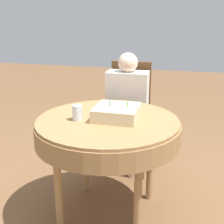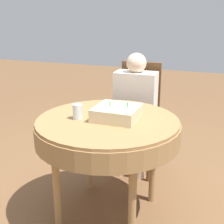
# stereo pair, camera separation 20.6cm
# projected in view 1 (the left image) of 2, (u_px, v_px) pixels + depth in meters

# --- Properties ---
(ground_plane) EXTENTS (12.00, 12.00, 0.00)m
(ground_plane) POSITION_uv_depth(u_px,v_px,m) (108.00, 212.00, 2.33)
(ground_plane) COLOR brown
(dining_table) EXTENTS (0.98, 0.98, 0.74)m
(dining_table) POSITION_uv_depth(u_px,v_px,m) (108.00, 132.00, 2.13)
(dining_table) COLOR #9E7547
(dining_table) RESTS_ON ground_plane
(chair) EXTENTS (0.42, 0.42, 0.99)m
(chair) POSITION_uv_depth(u_px,v_px,m) (129.00, 114.00, 2.91)
(chair) COLOR brown
(chair) RESTS_ON ground_plane
(person) EXTENTS (0.37, 0.30, 1.09)m
(person) POSITION_uv_depth(u_px,v_px,m) (127.00, 103.00, 2.77)
(person) COLOR beige
(person) RESTS_ON ground_plane
(birthday_cake) EXTENTS (0.29, 0.29, 0.12)m
(birthday_cake) POSITION_uv_depth(u_px,v_px,m) (117.00, 113.00, 2.10)
(birthday_cake) COLOR beige
(birthday_cake) RESTS_ON dining_table
(drinking_glass) EXTENTS (0.07, 0.07, 0.10)m
(drinking_glass) POSITION_uv_depth(u_px,v_px,m) (77.00, 113.00, 2.07)
(drinking_glass) COLOR silver
(drinking_glass) RESTS_ON dining_table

